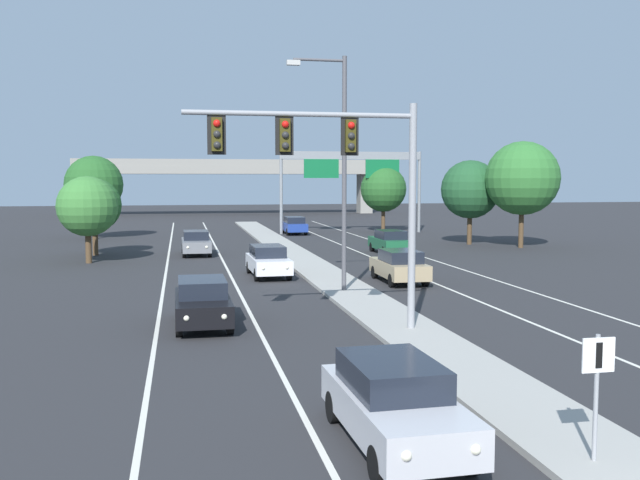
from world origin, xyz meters
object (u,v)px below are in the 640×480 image
(car_receding_tan, at_px, (399,266))
(tree_far_right_c, at_px, (470,190))
(tree_far_left_a, at_px, (94,185))
(tree_far_right_b, at_px, (522,178))
(car_oncoming_black, at_px, (202,302))
(car_oncoming_white, at_px, (268,261))
(car_receding_green, at_px, (390,241))
(tree_far_left_b, at_px, (94,205))
(car_oncoming_silver, at_px, (394,402))
(car_receding_blue, at_px, (294,225))
(street_lamp_median, at_px, (339,160))
(tree_far_right_a, at_px, (383,189))
(car_oncoming_grey, at_px, (196,243))
(highway_sign_gantry, at_px, (352,166))
(tree_far_left_c, at_px, (87,207))
(median_sign_post, at_px, (597,379))
(overhead_signal_mast, at_px, (336,163))

(car_receding_tan, height_order, tree_far_right_c, tree_far_right_c)
(tree_far_left_a, height_order, tree_far_right_b, tree_far_right_b)
(car_oncoming_black, height_order, car_oncoming_white, same)
(car_receding_green, height_order, tree_far_left_b, tree_far_left_b)
(car_oncoming_silver, height_order, car_receding_blue, same)
(car_oncoming_silver, relative_size, tree_far_right_b, 0.59)
(street_lamp_median, bearing_deg, tree_far_left_a, 113.69)
(car_oncoming_black, distance_m, tree_far_right_a, 43.36)
(car_receding_green, height_order, tree_far_right_c, tree_far_right_c)
(car_oncoming_white, height_order, car_receding_green, same)
(car_oncoming_black, xyz_separation_m, tree_far_right_a, (17.92, 39.36, 3.21))
(car_oncoming_grey, xyz_separation_m, car_receding_tan, (9.33, -14.32, 0.00))
(highway_sign_gantry, bearing_deg, car_receding_tan, -99.52)
(car_oncoming_black, distance_m, car_receding_green, 24.58)
(street_lamp_median, distance_m, tree_far_left_c, 18.44)
(median_sign_post, height_order, tree_far_right_c, tree_far_right_c)
(street_lamp_median, distance_m, highway_sign_gantry, 34.18)
(car_oncoming_white, bearing_deg, tree_far_right_a, 62.86)
(street_lamp_median, xyz_separation_m, tree_far_right_a, (11.91, 33.76, -1.76))
(overhead_signal_mast, relative_size, tree_far_left_a, 1.06)
(car_oncoming_silver, bearing_deg, tree_far_right_c, 64.88)
(car_oncoming_grey, bearing_deg, tree_far_right_a, 43.55)
(overhead_signal_mast, relative_size, median_sign_post, 3.33)
(car_oncoming_silver, distance_m, car_receding_blue, 50.36)
(car_oncoming_silver, height_order, tree_far_right_a, tree_far_right_a)
(overhead_signal_mast, relative_size, car_receding_blue, 1.64)
(car_receding_green, distance_m, tree_far_left_a, 26.38)
(car_oncoming_grey, height_order, tree_far_right_c, tree_far_right_c)
(tree_far_right_c, bearing_deg, car_receding_green, -146.52)
(highway_sign_gantry, xyz_separation_m, tree_far_right_c, (6.14, -12.56, -1.99))
(street_lamp_median, height_order, car_oncoming_white, street_lamp_median)
(tree_far_right_c, height_order, tree_far_left_b, tree_far_right_c)
(car_receding_green, xyz_separation_m, tree_far_left_c, (-19.02, -1.56, 2.53))
(overhead_signal_mast, height_order, street_lamp_median, street_lamp_median)
(car_oncoming_silver, xyz_separation_m, car_oncoming_white, (0.47, 23.07, 0.00))
(tree_far_left_c, bearing_deg, car_oncoming_silver, -73.31)
(car_oncoming_grey, height_order, tree_far_left_b, tree_far_left_b)
(tree_far_left_a, distance_m, tree_far_left_b, 13.30)
(car_receding_green, height_order, tree_far_right_a, tree_far_right_a)
(median_sign_post, distance_m, car_receding_tan, 21.81)
(tree_far_right_c, bearing_deg, street_lamp_median, -125.88)
(overhead_signal_mast, xyz_separation_m, car_receding_blue, (5.23, 40.82, -4.65))
(tree_far_left_a, bearing_deg, car_oncoming_silver, -77.31)
(highway_sign_gantry, height_order, tree_far_right_a, highway_sign_gantry)
(car_oncoming_silver, xyz_separation_m, highway_sign_gantry, (11.50, 50.19, 5.34))
(tree_far_right_c, bearing_deg, tree_far_right_a, 102.39)
(overhead_signal_mast, distance_m, tree_far_right_c, 33.05)
(car_oncoming_black, bearing_deg, car_oncoming_white, 72.41)
(tree_far_right_c, bearing_deg, tree_far_left_a, 159.32)
(car_receding_green, xyz_separation_m, car_receding_blue, (-3.64, 17.56, 0.00))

